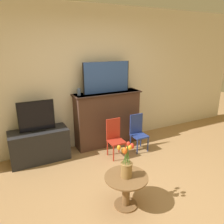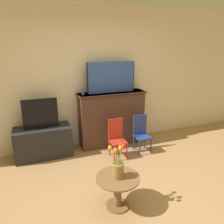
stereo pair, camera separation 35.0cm
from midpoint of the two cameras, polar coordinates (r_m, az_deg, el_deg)
The scene contains 11 objects.
ground_plane at distance 3.06m, azimuth 10.52°, elevation -23.81°, with size 14.00×14.00×0.00m, color #A87F51.
wall_back at distance 4.30m, azimuth -3.43°, elevation 8.69°, with size 8.00×0.06×2.70m.
fireplace_mantel at distance 4.43m, azimuth 2.17°, elevation -1.60°, with size 1.37×0.40×1.09m.
painting at distance 4.23m, azimuth 2.22°, elevation 9.04°, with size 0.96×0.03×0.59m.
mantel_candle at distance 4.08m, azimuth -5.20°, elevation 5.41°, with size 0.06×0.06×0.13m.
tv_stand at distance 4.16m, azimuth -15.22°, elevation -7.63°, with size 0.99×0.44×0.56m.
tv_monitor at distance 3.98m, azimuth -15.84°, elevation -0.55°, with size 0.60×0.12×0.53m.
chair_red at distance 4.00m, azimuth 3.77°, elevation -6.49°, with size 0.28×0.28×0.71m.
chair_blue at distance 4.26m, azimuth 10.02°, elevation -5.23°, with size 0.28×0.28×0.71m.
side_table at distance 2.90m, azimuth 5.17°, elevation -19.06°, with size 0.55×0.55×0.43m.
vase_tulips at distance 2.73m, azimuth 5.32°, elevation -13.81°, with size 0.20×0.20×0.46m.
Camera 2 is at (-1.13, -1.99, 2.01)m, focal length 35.00 mm.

